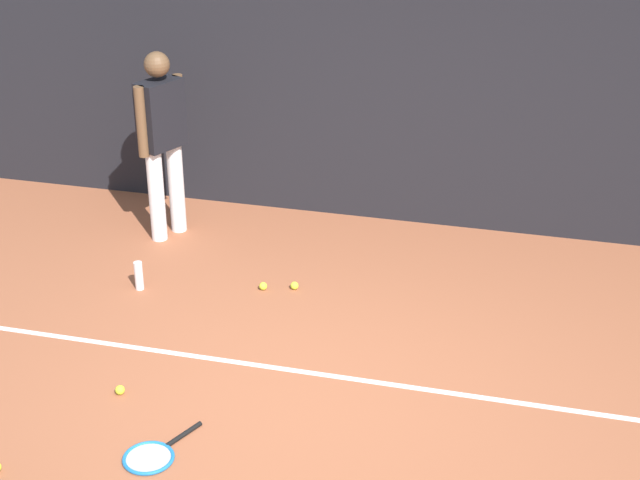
% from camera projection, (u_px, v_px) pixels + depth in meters
% --- Properties ---
extents(ground_plane, '(12.00, 12.00, 0.00)m').
position_uv_depth(ground_plane, '(305.00, 397.00, 6.56)').
color(ground_plane, '#9E5638').
extents(back_fence, '(10.00, 0.10, 2.87)m').
position_uv_depth(back_fence, '(392.00, 69.00, 8.53)').
color(back_fence, black).
rests_on(back_fence, ground).
extents(court_line, '(9.00, 0.05, 0.00)m').
position_uv_depth(court_line, '(316.00, 374.00, 6.81)').
color(court_line, white).
rests_on(court_line, ground).
extents(tennis_player, '(0.37, 0.49, 1.70)m').
position_uv_depth(tennis_player, '(162.00, 134.00, 8.40)').
color(tennis_player, white).
rests_on(tennis_player, ground).
extents(tennis_racket, '(0.43, 0.63, 0.03)m').
position_uv_depth(tennis_racket, '(152.00, 456.00, 5.99)').
color(tennis_racket, black).
rests_on(tennis_racket, ground).
extents(tennis_ball_near_player, '(0.07, 0.07, 0.07)m').
position_uv_depth(tennis_ball_near_player, '(120.00, 390.00, 6.58)').
color(tennis_ball_near_player, '#CCE033').
rests_on(tennis_ball_near_player, ground).
extents(tennis_ball_mid_court, '(0.07, 0.07, 0.07)m').
position_uv_depth(tennis_ball_mid_court, '(295.00, 286.00, 7.89)').
color(tennis_ball_mid_court, '#CCE033').
rests_on(tennis_ball_mid_court, ground).
extents(tennis_ball_far_left, '(0.07, 0.07, 0.07)m').
position_uv_depth(tennis_ball_far_left, '(263.00, 286.00, 7.88)').
color(tennis_ball_far_left, '#CCE033').
rests_on(tennis_ball_far_left, ground).
extents(water_bottle, '(0.07, 0.07, 0.24)m').
position_uv_depth(water_bottle, '(139.00, 276.00, 7.86)').
color(water_bottle, white).
rests_on(water_bottle, ground).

